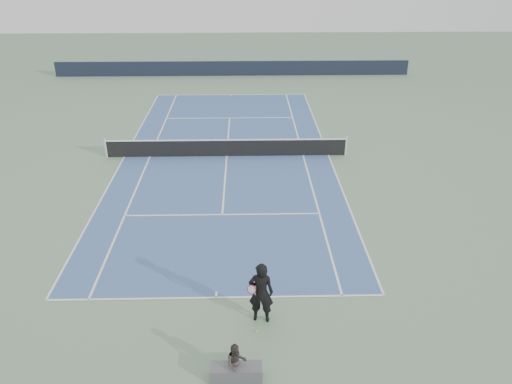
{
  "coord_description": "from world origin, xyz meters",
  "views": [
    {
      "loc": [
        1.0,
        -24.79,
        10.39
      ],
      "look_at": [
        1.42,
        -6.47,
        1.1
      ],
      "focal_mm": 35.0,
      "sensor_mm": 36.0,
      "label": 1
    }
  ],
  "objects_px": {
    "tennis_player": "(261,292)",
    "spectator_bench": "(236,367)",
    "tennis_net": "(226,147)",
    "tennis_ball": "(257,332)"
  },
  "relations": [
    {
      "from": "tennis_ball",
      "to": "tennis_net",
      "type": "bearing_deg",
      "value": 95.43
    },
    {
      "from": "tennis_player",
      "to": "spectator_bench",
      "type": "bearing_deg",
      "value": -107.43
    },
    {
      "from": "tennis_ball",
      "to": "spectator_bench",
      "type": "bearing_deg",
      "value": -108.59
    },
    {
      "from": "tennis_net",
      "to": "tennis_player",
      "type": "bearing_deg",
      "value": -83.72
    },
    {
      "from": "tennis_net",
      "to": "tennis_player",
      "type": "distance_m",
      "value": 13.02
    },
    {
      "from": "tennis_player",
      "to": "tennis_ball",
      "type": "distance_m",
      "value": 1.16
    },
    {
      "from": "tennis_net",
      "to": "spectator_bench",
      "type": "distance_m",
      "value": 15.25
    },
    {
      "from": "tennis_ball",
      "to": "tennis_player",
      "type": "bearing_deg",
      "value": 76.18
    },
    {
      "from": "spectator_bench",
      "to": "tennis_player",
      "type": "bearing_deg",
      "value": 72.57
    },
    {
      "from": "tennis_net",
      "to": "tennis_player",
      "type": "height_order",
      "value": "tennis_player"
    }
  ]
}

